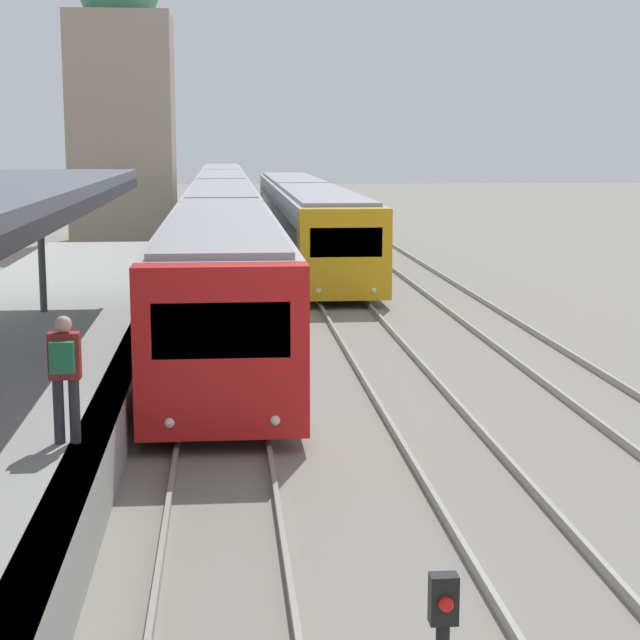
{
  "coord_description": "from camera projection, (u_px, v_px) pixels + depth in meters",
  "views": [
    {
      "loc": [
        0.06,
        -1.81,
        4.81
      ],
      "look_at": [
        1.77,
        17.11,
        1.62
      ],
      "focal_mm": 60.0,
      "sensor_mm": 36.0,
      "label": 1
    }
  ],
  "objects": [
    {
      "name": "person_on_platform",
      "position": [
        65.0,
        369.0,
        13.59
      ],
      "size": [
        0.4,
        0.4,
        1.66
      ],
      "color": "#2D2D33",
      "rests_on": "station_platform"
    },
    {
      "name": "train_far",
      "position": [
        304.0,
        214.0,
        46.3
      ],
      "size": [
        2.69,
        32.16,
        3.03
      ],
      "color": "gold",
      "rests_on": "ground_plane"
    },
    {
      "name": "train_near",
      "position": [
        222.0,
        208.0,
        50.05
      ],
      "size": [
        2.71,
        68.96,
        3.07
      ],
      "color": "red",
      "rests_on": "ground_plane"
    },
    {
      "name": "distant_domed_building",
      "position": [
        122.0,
        107.0,
        50.77
      ],
      "size": [
        4.8,
        4.8,
        13.56
      ],
      "color": "gray",
      "rests_on": "ground_plane"
    }
  ]
}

